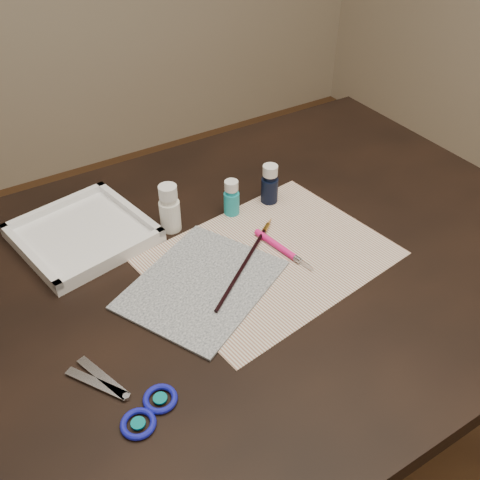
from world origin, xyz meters
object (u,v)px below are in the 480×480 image
palette_tray (83,233)px  paint_bottle_white (169,208)px  paint_bottle_cyan (231,198)px  scissors (114,395)px  canvas (202,284)px  paper (270,257)px  paint_bottle_navy (270,184)px

palette_tray → paint_bottle_white: bearing=-20.9°
paint_bottle_white → palette_tray: 0.17m
paint_bottle_cyan → palette_tray: 0.30m
paint_bottle_white → scissors: paint_bottle_white is taller
canvas → paint_bottle_white: paint_bottle_white is taller
paint_bottle_white → canvas: bearing=-98.7°
canvas → paint_bottle_white: bearing=81.3°
canvas → paint_bottle_cyan: (0.16, 0.16, 0.04)m
paper → paint_bottle_navy: (0.10, 0.15, 0.04)m
scissors → palette_tray: 0.38m
canvas → paint_bottle_cyan: 0.22m
paint_bottle_cyan → paint_bottle_white: bearing=171.3°
paper → canvas: (-0.14, -0.00, 0.00)m
paint_bottle_white → scissors: (-0.24, -0.31, -0.04)m
paint_bottle_white → paint_bottle_cyan: (0.13, -0.02, -0.01)m
paper → paint_bottle_cyan: 0.16m
canvas → paint_bottle_cyan: paint_bottle_cyan is taller
paint_bottle_white → palette_tray: (-0.16, 0.06, -0.04)m
paint_bottle_white → paint_bottle_navy: (0.22, -0.02, -0.01)m
scissors → canvas: bearing=-90.6°
paint_bottle_white → paper: bearing=-56.2°
paint_bottle_white → paint_bottle_cyan: bearing=-8.7°
paper → palette_tray: 0.37m
paint_bottle_white → paint_bottle_cyan: 0.13m
canvas → paint_bottle_white: (0.03, 0.18, 0.05)m
paint_bottle_navy → scissors: (-0.46, -0.29, -0.04)m
paint_bottle_cyan → paint_bottle_navy: bearing=-3.2°
paper → canvas: 0.15m
canvas → paper: bearing=0.4°
paper → paint_bottle_navy: 0.19m
paper → paint_bottle_cyan: size_ratio=5.46×
canvas → paint_bottle_white: size_ratio=2.62×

